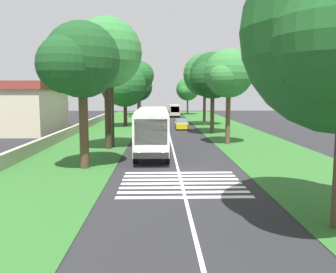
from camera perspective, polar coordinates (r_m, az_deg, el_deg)
name	(u,v)px	position (r m, az deg, el deg)	size (l,w,h in m)	color
ground	(179,175)	(22.32, 1.83, -6.14)	(160.00, 160.00, 0.00)	#262628
grass_verge_left	(91,142)	(37.69, -12.06, -0.88)	(120.00, 8.00, 0.04)	#2D6628
grass_verge_right	(250,142)	(38.24, 12.88, -0.79)	(120.00, 8.00, 0.04)	#2D6628
centre_line	(171,142)	(37.07, 0.50, -0.88)	(110.00, 0.16, 0.01)	silver
coach_bus	(152,128)	(29.50, -2.50, 1.29)	(11.16, 2.62, 3.73)	silver
zebra_crossing	(182,183)	(20.35, 2.16, -7.43)	(5.85, 6.80, 0.01)	silver
trailing_car_0	(182,124)	(50.31, 2.20, 1.94)	(4.30, 1.78, 1.43)	gold
trailing_car_1	(154,120)	(59.32, -2.26, 2.71)	(4.30, 1.78, 1.43)	black
trailing_car_2	(156,117)	(65.16, -1.86, 3.09)	(4.30, 1.78, 1.43)	gray
trailing_minibus_0	(174,109)	(75.88, 1.02, 4.30)	(6.00, 2.14, 2.53)	#BFB299
roadside_tree_left_0	(80,63)	(24.53, -13.82, 11.25)	(6.37, 5.03, 9.61)	#4C3826
roadside_tree_left_1	(139,76)	(74.29, -4.59, 9.48)	(7.00, 5.83, 11.40)	#4C3826
roadside_tree_left_2	(105,55)	(32.98, -9.91, 12.59)	(7.63, 6.18, 11.62)	#3D2D1E
roadside_tree_left_3	(137,88)	(84.02, -4.96, 7.74)	(8.06, 6.73, 9.73)	#4C3826
roadside_tree_left_4	(123,87)	(54.55, -7.11, 7.80)	(7.70, 6.49, 9.24)	#3D2D1E
roadside_tree_right_0	(187,90)	(83.74, 3.06, 7.43)	(6.02, 5.30, 8.49)	brown
roadside_tree_right_1	(204,76)	(56.41, 5.71, 9.55)	(7.80, 6.61, 11.09)	#4C3826
roadside_tree_right_2	(211,77)	(44.93, 6.87, 9.34)	(7.21, 5.78, 9.97)	#4C3826
roadside_tree_right_4	(228,75)	(35.71, 9.44, 9.62)	(5.42, 4.70, 9.23)	brown
utility_pole	(113,108)	(33.55, -8.77, 4.54)	(0.24, 1.40, 7.02)	#473828
roadside_wall	(70,132)	(43.20, -15.30, 0.72)	(70.00, 0.40, 1.02)	#B2A893
roadside_building	(29,107)	(49.50, -21.17, 4.39)	(13.39, 7.44, 6.38)	beige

